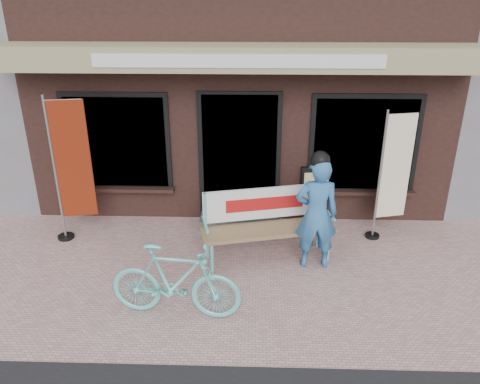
{
  "coord_description": "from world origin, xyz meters",
  "views": [
    {
      "loc": [
        0.24,
        -5.27,
        3.63
      ],
      "look_at": [
        0.05,
        0.7,
        1.05
      ],
      "focal_mm": 35.0,
      "sensor_mm": 36.0,
      "label": 1
    }
  ],
  "objects_px": {
    "person": "(317,212)",
    "bicycle": "(175,281)",
    "bench": "(267,219)",
    "nobori_red": "(71,168)",
    "nobori_cream": "(392,174)",
    "menu_stand": "(315,193)"
  },
  "relations": [
    {
      "from": "person",
      "to": "bicycle",
      "type": "bearing_deg",
      "value": -148.16
    },
    {
      "from": "bicycle",
      "to": "nobori_cream",
      "type": "relative_size",
      "value": 0.77
    },
    {
      "from": "person",
      "to": "bicycle",
      "type": "distance_m",
      "value": 2.16
    },
    {
      "from": "person",
      "to": "bicycle",
      "type": "height_order",
      "value": "person"
    },
    {
      "from": "bench",
      "to": "bicycle",
      "type": "height_order",
      "value": "bench"
    },
    {
      "from": "bench",
      "to": "bicycle",
      "type": "bearing_deg",
      "value": -141.34
    },
    {
      "from": "nobori_red",
      "to": "menu_stand",
      "type": "bearing_deg",
      "value": 0.21
    },
    {
      "from": "bench",
      "to": "nobori_cream",
      "type": "xyz_separation_m",
      "value": [
        1.92,
        0.67,
        0.46
      ]
    },
    {
      "from": "nobori_red",
      "to": "menu_stand",
      "type": "distance_m",
      "value": 3.91
    },
    {
      "from": "bench",
      "to": "person",
      "type": "distance_m",
      "value": 0.76
    },
    {
      "from": "bench",
      "to": "nobori_red",
      "type": "bearing_deg",
      "value": 157.49
    },
    {
      "from": "person",
      "to": "nobori_cream",
      "type": "height_order",
      "value": "nobori_cream"
    },
    {
      "from": "person",
      "to": "bicycle",
      "type": "xyz_separation_m",
      "value": [
        -1.78,
        -1.17,
        -0.37
      ]
    },
    {
      "from": "nobori_red",
      "to": "bench",
      "type": "bearing_deg",
      "value": -19.75
    },
    {
      "from": "bicycle",
      "to": "bench",
      "type": "bearing_deg",
      "value": -31.51
    },
    {
      "from": "bicycle",
      "to": "nobori_red",
      "type": "distance_m",
      "value": 2.73
    },
    {
      "from": "nobori_red",
      "to": "nobori_cream",
      "type": "bearing_deg",
      "value": -8.41
    },
    {
      "from": "bicycle",
      "to": "menu_stand",
      "type": "xyz_separation_m",
      "value": [
        1.94,
        2.62,
        0.02
      ]
    },
    {
      "from": "bench",
      "to": "nobori_cream",
      "type": "relative_size",
      "value": 0.95
    },
    {
      "from": "bicycle",
      "to": "nobori_red",
      "type": "height_order",
      "value": "nobori_red"
    },
    {
      "from": "bicycle",
      "to": "nobori_cream",
      "type": "bearing_deg",
      "value": -49.06
    },
    {
      "from": "person",
      "to": "menu_stand",
      "type": "relative_size",
      "value": 1.77
    }
  ]
}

